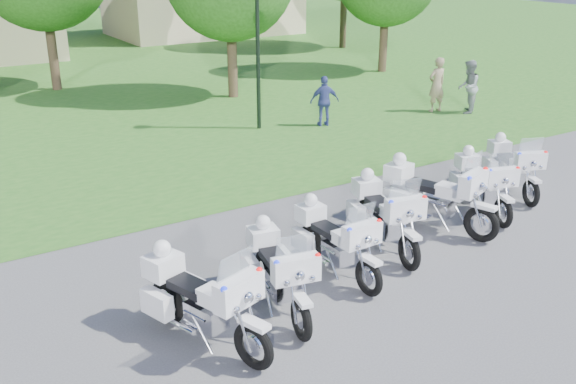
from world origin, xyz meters
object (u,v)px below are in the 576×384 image
bystander_b (468,87)px  bystander_c (324,101)px  motorcycle_3 (384,213)px  motorcycle_5 (482,182)px  motorcycle_2 (334,239)px  bystander_a (437,85)px  motorcycle_6 (512,166)px  motorcycle_1 (278,270)px  lamp_post (257,22)px  motorcycle_0 (200,298)px  motorcycle_4 (433,194)px

bystander_b → bystander_c: (-5.01, 1.21, -0.11)m
motorcycle_3 → motorcycle_5: (2.92, 0.27, -0.04)m
motorcycle_2 → bystander_a: bearing=-143.7°
motorcycle_2 → motorcycle_6: size_ratio=1.07×
motorcycle_1 → lamp_post: 10.82m
motorcycle_3 → bystander_c: motorcycle_3 is taller
motorcycle_1 → motorcycle_6: size_ratio=1.09×
motorcycle_1 → motorcycle_5: (5.71, 1.08, -0.02)m
motorcycle_0 → motorcycle_2: bearing=175.3°
motorcycle_0 → bystander_c: 11.96m
motorcycle_1 → motorcycle_5: 5.81m
motorcycle_3 → bystander_c: size_ratio=1.51×
motorcycle_4 → motorcycle_6: (2.95, 0.49, -0.09)m
motorcycle_1 → motorcycle_2: motorcycle_1 is taller
motorcycle_0 → motorcycle_6: bearing=173.1°
motorcycle_3 → bystander_a: bearing=-126.7°
motorcycle_0 → bystander_c: bearing=-151.5°
motorcycle_3 → motorcycle_5: motorcycle_3 is taller
bystander_a → motorcycle_1: bearing=38.3°
motorcycle_4 → motorcycle_0: bearing=-5.7°
lamp_post → bystander_b: size_ratio=2.42×
motorcycle_5 → bystander_c: 7.47m
motorcycle_0 → lamp_post: lamp_post is taller
motorcycle_2 → motorcycle_6: 5.83m
motorcycle_6 → bystander_b: size_ratio=1.18×
motorcycle_4 → bystander_c: motorcycle_4 is taller
motorcycle_6 → bystander_a: bearing=-98.5°
motorcycle_0 → motorcycle_2: motorcycle_0 is taller
motorcycle_2 → motorcycle_3: (1.39, 0.35, 0.04)m
motorcycle_0 → bystander_a: (12.50, 8.17, 0.23)m
motorcycle_0 → motorcycle_5: (7.13, 1.29, -0.06)m
lamp_post → bystander_c: 3.19m
motorcycle_0 → motorcycle_3: size_ratio=1.01×
motorcycle_2 → motorcycle_3: size_ratio=0.95×
bystander_c → motorcycle_5: bearing=100.6°
bystander_b → bystander_a: bearing=-80.4°
motorcycle_0 → lamp_post: (6.34, 9.48, 2.54)m
motorcycle_1 → lamp_post: bearing=-106.8°
motorcycle_2 → bystander_c: bearing=-125.6°
motorcycle_2 → bystander_a: (9.69, 7.51, 0.29)m
motorcycle_6 → lamp_post: lamp_post is taller
motorcycle_5 → motorcycle_6: motorcycle_5 is taller
motorcycle_0 → bystander_a: bystander_a is taller
lamp_post → bystander_b: (6.90, -2.02, -2.34)m
motorcycle_6 → bystander_b: 7.44m
motorcycle_0 → bystander_a: bearing=-164.8°
motorcycle_2 → lamp_post: size_ratio=0.52×
bystander_a → bystander_c: (-4.27, 0.50, -0.14)m
motorcycle_0 → motorcycle_3: (4.21, 1.02, -0.02)m
motorcycle_4 → bystander_c: (2.63, 7.48, 0.06)m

